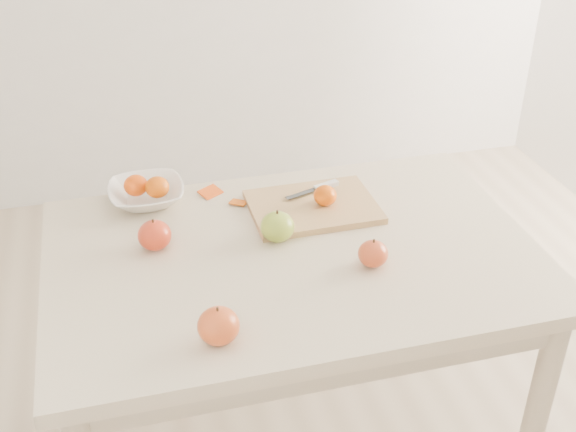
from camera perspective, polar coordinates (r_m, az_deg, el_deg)
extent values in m
cube|color=beige|center=(1.79, 0.41, -3.27)|extent=(1.20, 0.80, 0.04)
cylinder|color=#BCAA8E|center=(2.25, -15.55, -8.25)|extent=(0.06, 0.06, 0.71)
cylinder|color=#BCAA8E|center=(2.43, 10.67, -4.22)|extent=(0.06, 0.06, 0.71)
cylinder|color=#BCAA8E|center=(1.99, 18.89, -15.19)|extent=(0.06, 0.06, 0.71)
cube|color=tan|center=(1.94, 1.99, 0.74)|extent=(0.34, 0.25, 0.02)
ellipsoid|color=#D74707|center=(1.92, 2.95, 1.64)|extent=(0.06, 0.06, 0.05)
imported|color=white|center=(2.00, -11.12, 1.71)|extent=(0.20, 0.20, 0.05)
ellipsoid|color=#DE3D07|center=(2.00, -11.94, 2.39)|extent=(0.07, 0.07, 0.06)
ellipsoid|color=#CB4C07|center=(1.98, -10.30, 2.26)|extent=(0.07, 0.07, 0.06)
cube|color=#CF460E|center=(2.02, -6.14, 1.79)|extent=(0.07, 0.07, 0.01)
cube|color=#CB550E|center=(1.97, -3.94, 1.02)|extent=(0.06, 0.05, 0.01)
cube|color=silver|center=(2.01, 3.03, 2.41)|extent=(0.08, 0.04, 0.01)
cube|color=#3B3F44|center=(1.96, 1.04, 1.76)|extent=(0.10, 0.05, 0.00)
ellipsoid|color=olive|center=(1.80, -0.84, -0.85)|extent=(0.09, 0.09, 0.08)
ellipsoid|color=maroon|center=(1.72, 6.73, -2.98)|extent=(0.07, 0.07, 0.07)
ellipsoid|color=#A01117|center=(1.79, -10.50, -1.50)|extent=(0.08, 0.08, 0.07)
ellipsoid|color=maroon|center=(1.49, -5.51, -8.63)|extent=(0.09, 0.09, 0.08)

